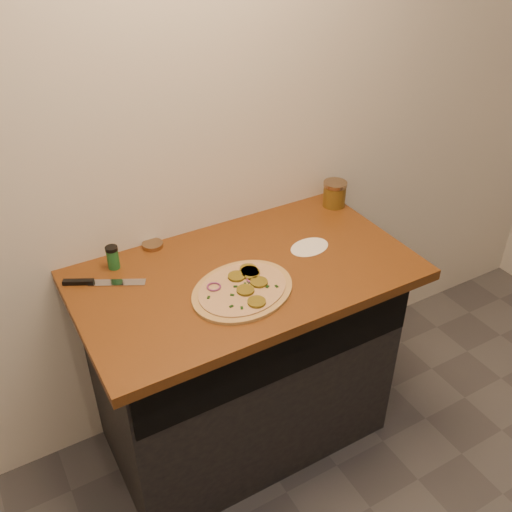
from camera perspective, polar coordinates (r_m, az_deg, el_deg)
cabinet at (r=2.34m, az=-1.34°, el=-10.36°), size 1.10×0.60×0.86m
countertop at (r=2.03m, az=-1.11°, el=-1.80°), size 1.20×0.70×0.04m
pizza at (r=1.91m, az=-1.29°, el=-3.28°), size 0.47×0.47×0.03m
chefs_knife at (r=2.02m, az=-15.64°, el=-2.55°), size 0.26×0.16×0.02m
mason_jar_lid at (r=2.17m, az=-10.30°, el=1.10°), size 0.09×0.09×0.02m
salsa_jar at (r=2.41m, az=7.85°, el=6.19°), size 0.10×0.10×0.11m
spice_shaker at (r=2.07m, az=-14.13°, el=-0.13°), size 0.04×0.04×0.09m
flour_spill at (r=2.15m, az=5.37°, el=0.89°), size 0.18×0.18×0.00m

